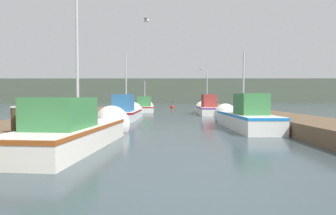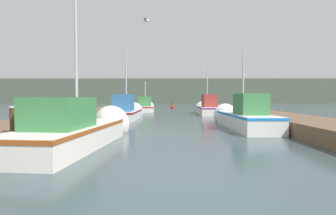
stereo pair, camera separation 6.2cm
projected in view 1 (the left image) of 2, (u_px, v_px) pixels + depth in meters
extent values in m
plane|color=#38474C|center=(188.00, 191.00, 3.94)|extent=(200.00, 200.00, 0.00)
cube|color=brown|center=(102.00, 112.00, 19.95)|extent=(2.69, 40.00, 0.53)
cube|color=brown|center=(244.00, 112.00, 19.89)|extent=(2.69, 40.00, 0.53)
cube|color=#4C5647|center=(170.00, 91.00, 72.45)|extent=(120.00, 16.00, 6.08)
cube|color=silver|center=(73.00, 137.00, 7.24)|extent=(1.99, 4.91, 0.63)
cube|color=#95471B|center=(73.00, 128.00, 7.23)|extent=(2.03, 4.94, 0.10)
cone|color=silver|center=(107.00, 125.00, 10.20)|extent=(1.61, 1.28, 1.51)
cube|color=#387A42|center=(62.00, 113.00, 6.62)|extent=(1.39, 1.80, 0.78)
cylinder|color=#B2B2B7|center=(77.00, 57.00, 7.51)|extent=(0.08, 0.08, 3.88)
cube|color=silver|center=(246.00, 121.00, 11.78)|extent=(1.61, 5.18, 0.69)
cube|color=blue|center=(246.00, 115.00, 11.77)|extent=(1.64, 5.21, 0.10)
cone|color=silver|center=(228.00, 116.00, 14.96)|extent=(1.43, 1.26, 1.40)
cube|color=#387A42|center=(251.00, 104.00, 11.11)|extent=(1.12, 1.59, 0.88)
cylinder|color=#B2B2B7|center=(243.00, 82.00, 12.10)|extent=(0.08, 0.08, 2.83)
cube|color=silver|center=(125.00, 115.00, 16.94)|extent=(1.62, 4.97, 0.56)
cube|color=#A21111|center=(125.00, 111.00, 16.93)|extent=(1.65, 5.00, 0.10)
cone|color=silver|center=(132.00, 112.00, 19.90)|extent=(1.53, 0.96, 1.53)
cube|color=#2D6699|center=(124.00, 103.00, 16.29)|extent=(1.10, 1.89, 1.04)
cylinder|color=#B2B2B7|center=(126.00, 81.00, 17.23)|extent=(0.08, 0.08, 3.81)
cube|color=silver|center=(208.00, 110.00, 21.96)|extent=(1.55, 5.11, 0.63)
cube|color=#632D98|center=(208.00, 107.00, 21.95)|extent=(1.58, 5.14, 0.10)
cone|color=silver|center=(203.00, 109.00, 25.11)|extent=(1.45, 1.23, 1.44)
cube|color=#99332D|center=(209.00, 101.00, 21.29)|extent=(1.02, 1.84, 1.02)
cylinder|color=#B2B2B7|center=(207.00, 89.00, 22.27)|extent=(0.08, 0.08, 3.01)
cube|color=silver|center=(145.00, 109.00, 26.27)|extent=(2.03, 5.19, 0.55)
cube|color=red|center=(145.00, 107.00, 26.26)|extent=(2.06, 5.23, 0.10)
cone|color=silver|center=(146.00, 107.00, 29.44)|extent=(1.74, 1.32, 1.68)
cube|color=#387A42|center=(144.00, 101.00, 25.60)|extent=(1.36, 1.98, 0.97)
cylinder|color=#B2B2B7|center=(145.00, 93.00, 26.59)|extent=(0.08, 0.08, 2.53)
cylinder|color=#473523|center=(138.00, 103.00, 32.07)|extent=(0.31, 0.31, 1.32)
cylinder|color=silver|center=(138.00, 98.00, 32.05)|extent=(0.36, 0.36, 0.04)
cylinder|color=#473523|center=(215.00, 106.00, 24.90)|extent=(0.32, 0.32, 1.15)
cylinder|color=silver|center=(215.00, 100.00, 24.87)|extent=(0.37, 0.37, 0.04)
cylinder|color=#473523|center=(16.00, 131.00, 6.41)|extent=(0.22, 0.22, 1.15)
cylinder|color=silver|center=(16.00, 107.00, 6.38)|extent=(0.26, 0.26, 0.04)
sphere|color=red|center=(172.00, 107.00, 34.28)|extent=(0.50, 0.50, 0.50)
cylinder|color=black|center=(172.00, 103.00, 34.26)|extent=(0.06, 0.06, 0.50)
ellipsoid|color=white|center=(202.00, 69.00, 21.89)|extent=(0.25, 0.31, 0.12)
cube|color=gray|center=(200.00, 69.00, 21.83)|extent=(0.30, 0.23, 0.07)
cube|color=gray|center=(203.00, 69.00, 21.96)|extent=(0.30, 0.23, 0.07)
ellipsoid|color=white|center=(146.00, 21.00, 11.23)|extent=(0.29, 0.16, 0.12)
cube|color=gray|center=(146.00, 19.00, 11.10)|extent=(0.14, 0.28, 0.07)
cube|color=gray|center=(147.00, 21.00, 11.37)|extent=(0.14, 0.28, 0.07)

